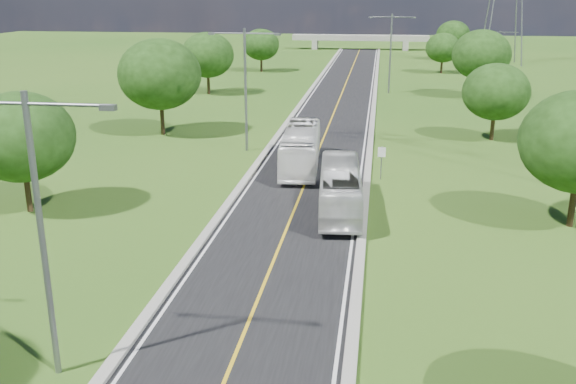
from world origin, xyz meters
The scene contains 19 objects.
ground centered at (0.00, 60.00, 0.00)m, with size 260.00×260.00×0.00m, color #285116.
road centered at (0.00, 66.00, 0.03)m, with size 8.00×150.00×0.06m, color black.
curb_left centered at (-4.25, 66.00, 0.11)m, with size 0.50×150.00×0.22m, color gray.
curb_right centered at (4.25, 66.00, 0.11)m, with size 0.50×150.00×0.22m, color gray.
speed_limit_sign centered at (5.20, 37.98, 1.60)m, with size 0.55×0.09×2.40m.
overpass centered at (0.00, 140.00, 2.41)m, with size 30.00×3.00×3.20m.
streetlight_near_left centered at (-6.00, 12.00, 5.94)m, with size 5.90×0.25×10.00m.
streetlight_mid_left centered at (-6.00, 45.00, 5.94)m, with size 5.90×0.25×10.00m.
streetlight_far_right centered at (6.00, 78.00, 5.94)m, with size 5.90×0.25×10.00m.
tree_lb centered at (-16.00, 28.00, 4.64)m, with size 6.30×6.30×7.33m.
tree_lc centered at (-15.00, 50.00, 5.58)m, with size 7.56×7.56×8.79m.
tree_ld centered at (-17.00, 74.00, 4.95)m, with size 6.72×6.72×7.82m.
tree_le centered at (-14.50, 98.00, 4.33)m, with size 5.88×5.88×6.84m.
tree_rc centered at (15.00, 52.00, 4.33)m, with size 5.88×5.88×6.84m.
tree_rd centered at (17.00, 76.00, 5.27)m, with size 7.14×7.14×8.30m.
tree_re centered at (14.50, 100.00, 4.02)m, with size 5.46×5.46×6.35m.
tree_rf centered at (18.00, 120.00, 4.64)m, with size 6.30×6.30×7.33m.
bus_outbound centered at (2.76, 30.64, 1.47)m, with size 2.36×10.10×2.81m, color silver.
bus_inbound centered at (-0.80, 40.03, 1.58)m, with size 2.56×10.93×3.05m, color white.
Camera 1 is at (4.90, -6.42, 13.01)m, focal length 40.00 mm.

